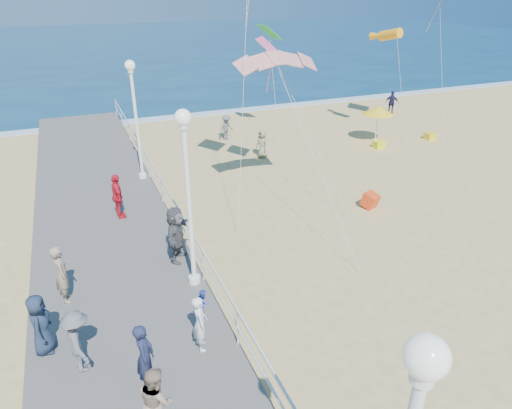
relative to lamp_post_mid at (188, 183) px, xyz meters
name	(u,v)px	position (x,y,z in m)	size (l,w,h in m)	color
ground	(344,257)	(5.35, 0.00, -3.66)	(160.00, 160.00, 0.00)	#D6BA70
ocean	(115,46)	(5.35, 65.00, -3.65)	(160.00, 90.00, 0.05)	#0D314F
surf_line	(190,115)	(5.35, 20.50, -3.63)	(160.00, 1.20, 0.04)	white
boardwalk	(123,304)	(-2.15, 0.00, -3.46)	(5.00, 44.00, 0.40)	slate
railing	(203,256)	(0.30, 0.00, -2.41)	(0.05, 42.00, 0.55)	white
lamp_post_mid	(188,183)	(0.00, 0.00, 0.00)	(0.44, 0.44, 5.32)	white
lamp_post_far	(135,109)	(0.00, 9.00, 0.00)	(0.44, 0.44, 5.32)	white
woman_holding_toddler	(200,323)	(-0.58, -2.75, -2.50)	(0.55, 0.36, 1.52)	silver
toddler_held	(203,303)	(-0.43, -2.60, -2.04)	(0.36, 0.28, 0.74)	blue
spectator_0	(145,356)	(-2.02, -3.39, -2.44)	(0.60, 0.39, 1.63)	#1C213E
spectator_1	(156,400)	(-2.02, -4.67, -2.46)	(0.78, 0.61, 1.61)	gray
spectator_2	(78,342)	(-3.35, -2.36, -2.45)	(1.05, 0.60, 1.63)	#58595D
spectator_3	(118,196)	(-1.51, 5.26, -2.38)	(1.04, 0.43, 1.77)	red
spectator_4	(40,324)	(-4.16, -1.39, -2.45)	(0.79, 0.51, 1.62)	#1C293E
spectator_5	(176,234)	(-0.15, 1.44, -2.31)	(1.76, 0.56, 1.90)	#505054
spectator_6	(62,274)	(-3.61, 0.57, -2.39)	(0.64, 0.42, 1.75)	gray
beach_walker_a	(226,128)	(5.92, 14.14, -2.90)	(0.99, 0.57, 1.53)	#5B5C61
beach_walker_b	(392,103)	(19.02, 15.38, -2.83)	(0.97, 0.40, 1.65)	#1E1C3E
beach_walker_c	(262,144)	(6.69, 10.44, -2.90)	(0.75, 0.49, 1.53)	#85855C
box_kite	(370,202)	(8.44, 2.91, -3.36)	(0.55, 0.55, 0.60)	red
beach_umbrella	(378,111)	(14.05, 10.35, -1.75)	(1.90, 1.90, 2.14)	white
beach_chair_left	(379,145)	(13.56, 9.33, -3.46)	(0.55, 0.55, 0.40)	yellow
beach_chair_right	(430,136)	(17.43, 9.47, -3.46)	(0.55, 0.55, 0.40)	yellow
kite_parafoil	(277,58)	(4.80, 4.64, 2.45)	(3.28, 0.90, 0.30)	red
kite_windsock	(390,35)	(15.04, 11.37, 2.31)	(0.56, 0.56, 2.35)	orange
kite_diamond_pink	(270,48)	(5.34, 6.57, 2.56)	(1.21, 1.21, 0.02)	#EE578F
kite_diamond_green	(269,32)	(8.53, 13.84, 2.47)	(1.29, 1.29, 0.02)	green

